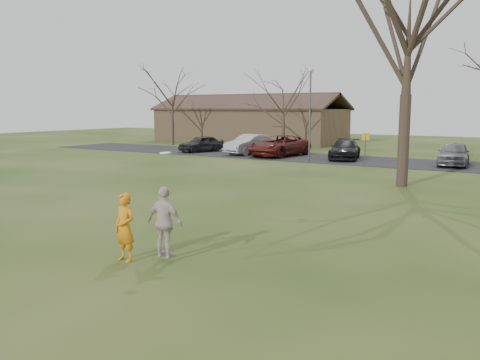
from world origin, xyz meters
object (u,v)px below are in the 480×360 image
car_0 (201,144)px  lamp_post (310,102)px  car_2 (279,146)px  building (249,124)px  player_defender (125,227)px  car_3 (345,149)px  car_4 (454,154)px  big_tree (409,31)px  car_1 (250,144)px  catching_play (165,222)px

car_0 → lamp_post: 11.27m
car_2 → building: 16.98m
player_defender → car_3: (-3.75, 25.17, -0.10)m
car_0 → car_4: car_4 is taller
car_2 → lamp_post: lamp_post is taller
car_3 → building: size_ratio=0.23×
car_0 → car_4: bearing=19.8°
player_defender → car_0: (-15.87, 24.62, -0.11)m
car_2 → big_tree: size_ratio=0.40×
car_1 → car_4: size_ratio=1.07×
big_tree → catching_play: bearing=-97.3°
car_2 → building: building is taller
player_defender → lamp_post: lamp_post is taller
car_3 → building: building is taller
car_0 → car_2: bearing=19.7°
car_0 → catching_play: size_ratio=1.58×
car_2 → big_tree: 16.25m
player_defender → car_0: 29.30m
car_1 → car_4: bearing=11.1°
building → lamp_post: 20.99m
car_4 → lamp_post: 9.60m
car_1 → building: (-7.90, 13.03, 1.13)m
lamp_post → car_1: bearing=158.0°
car_3 → catching_play: 25.14m
car_1 → player_defender: bearing=-54.6°
player_defender → car_1: size_ratio=0.35×
player_defender → car_1: player_defender is taller
car_0 → car_3: (12.13, 0.55, 0.01)m
car_1 → lamp_post: (6.10, -2.47, 3.16)m
car_2 → catching_play: 26.12m
building → car_2: bearing=-51.4°
car_2 → catching_play: size_ratio=2.25×
car_1 → car_3: size_ratio=0.99×
car_1 → big_tree: size_ratio=0.33×
car_1 → car_2: bearing=6.5°
building → lamp_post: (14.00, -15.50, 2.04)m
player_defender → car_1: (-11.40, 24.97, -0.01)m
car_3 → catching_play: catching_play is taller
car_0 → car_2: size_ratio=0.70×
car_1 → catching_play: (12.24, -24.51, 0.15)m
car_1 → car_3: 7.65m
car_2 → car_4: size_ratio=1.29×
car_0 → catching_play: (16.71, -24.17, 0.25)m
car_2 → catching_play: bearing=-62.0°
player_defender → catching_play: 0.97m
car_1 → car_4: car_1 is taller
player_defender → big_tree: size_ratio=0.12×
lamp_post → building: bearing=132.1°
lamp_post → big_tree: size_ratio=0.45×
big_tree → player_defender: bearing=-100.2°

